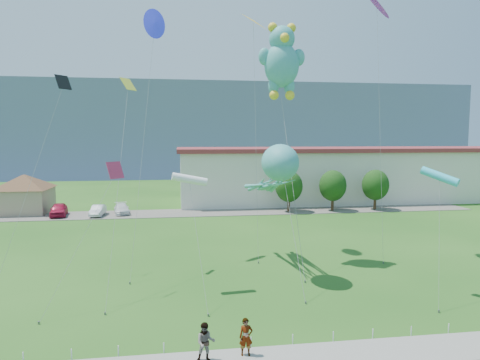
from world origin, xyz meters
name	(u,v)px	position (x,y,z in m)	size (l,w,h in m)	color
ground	(266,333)	(0.00, 0.00, 0.00)	(160.00, 160.00, 0.00)	#215116
parking_strip	(212,212)	(0.00, 35.00, 0.03)	(70.00, 6.00, 0.06)	#59544C
hill_ridge	(192,129)	(0.00, 120.00, 12.50)	(160.00, 50.00, 25.00)	slate
pavilion	(24,190)	(-24.00, 38.00, 3.02)	(9.20, 9.20, 5.00)	tan
warehouse	(371,173)	(26.00, 44.00, 4.12)	(61.00, 15.00, 8.20)	beige
rope_fence	(272,341)	(0.00, -1.30, 0.25)	(26.05, 0.05, 0.50)	white
tree_near	(289,186)	(10.00, 34.00, 3.39)	(3.60, 3.60, 5.47)	#3F2B19
tree_mid	(333,186)	(16.00, 34.00, 3.39)	(3.60, 3.60, 5.47)	#3F2B19
tree_far	(375,185)	(22.00, 34.00, 3.39)	(3.60, 3.60, 5.47)	#3F2B19
pedestrian_left	(246,337)	(-1.37, -2.16, 0.94)	(0.61, 0.40, 1.68)	gray
pedestrian_right	(206,342)	(-3.18, -2.46, 0.96)	(0.84, 0.65, 1.72)	gray
parked_car_red	(59,210)	(-19.07, 34.95, 0.85)	(1.86, 4.62, 1.57)	#AF1538
parked_car_silver	(98,210)	(-14.30, 34.45, 0.71)	(1.38, 3.97, 1.31)	silver
parked_car_white	(122,209)	(-11.55, 35.48, 0.69)	(1.76, 4.34, 1.26)	white
octopus_kite	(276,172)	(2.52, 9.14, 7.31)	(2.49, 11.02, 9.31)	teal
teddy_bear_kite	(282,60)	(3.71, 12.63, 15.70)	(3.63, 6.89, 18.43)	teal
small_kite_purple	(377,10)	(11.81, 13.64, 19.96)	(1.80, 4.11, 21.19)	#C133CD
small_kite_cyan	(440,177)	(11.31, 3.52, 7.36)	(1.57, 3.61, 7.85)	#30C1DC
small_kite_white	(190,180)	(-3.56, 6.75, 7.08)	(1.13, 5.52, 7.57)	white
small_kite_yellow	(126,108)	(-7.83, 10.84, 11.79)	(1.31, 9.21, 14.00)	gold
small_kite_blue	(154,29)	(-6.03, 15.44, 18.33)	(2.53, 8.01, 19.50)	#252FD5
small_kite_pink	(109,183)	(-8.46, 6.65, 6.97)	(4.17, 5.06, 8.16)	#CB2D52
small_kite_orange	(254,27)	(2.16, 16.38, 19.02)	(1.80, 5.44, 20.21)	yellow
small_kite_black	(55,106)	(-12.68, 11.53, 11.93)	(4.10, 5.80, 14.07)	black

